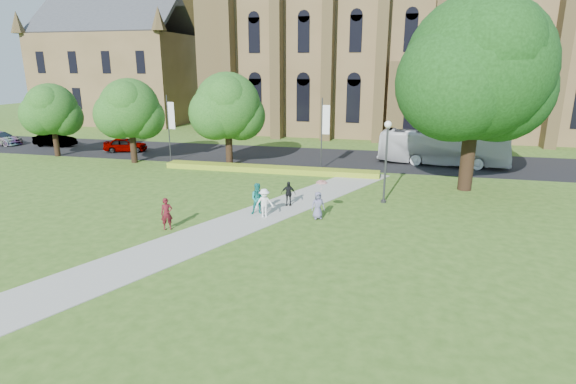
% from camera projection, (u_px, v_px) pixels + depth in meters
% --- Properties ---
extents(ground, '(160.00, 160.00, 0.00)m').
position_uv_depth(ground, '(240.00, 227.00, 24.51)').
color(ground, '#355A1B').
rests_on(ground, ground).
extents(road, '(160.00, 10.00, 0.02)m').
position_uv_depth(road, '(308.00, 157.00, 43.25)').
color(road, black).
rests_on(road, ground).
extents(footpath, '(15.58, 28.54, 0.04)m').
position_uv_depth(footpath, '(246.00, 221.00, 25.44)').
color(footpath, '#B2B2A8').
rests_on(footpath, ground).
extents(flower_hedge, '(18.00, 1.40, 0.45)m').
position_uv_depth(flower_hedge, '(269.00, 169.00, 37.26)').
color(flower_hedge, gold).
rests_on(flower_hedge, ground).
extents(cathedral, '(52.60, 18.25, 28.00)m').
position_uv_depth(cathedral, '(418.00, 29.00, 56.01)').
color(cathedral, olive).
rests_on(cathedral, ground).
extents(building_west, '(22.00, 14.00, 18.30)m').
position_uv_depth(building_west, '(119.00, 61.00, 68.92)').
color(building_west, olive).
rests_on(building_west, ground).
extents(streetlamp, '(0.44, 0.44, 5.24)m').
position_uv_depth(streetlamp, '(386.00, 152.00, 28.05)').
color(streetlamp, '#38383D').
rests_on(streetlamp, ground).
extents(large_tree, '(9.60, 9.60, 13.20)m').
position_uv_depth(large_tree, '(477.00, 68.00, 29.67)').
color(large_tree, '#332114').
rests_on(large_tree, ground).
extents(street_tree_0, '(5.20, 5.20, 7.50)m').
position_uv_depth(street_tree_0, '(130.00, 108.00, 39.64)').
color(street_tree_0, '#332114').
rests_on(street_tree_0, ground).
extents(street_tree_1, '(5.60, 5.60, 8.05)m').
position_uv_depth(street_tree_1, '(228.00, 106.00, 38.02)').
color(street_tree_1, '#332114').
rests_on(street_tree_1, ground).
extents(street_tree_2, '(4.80, 4.80, 6.95)m').
position_uv_depth(street_tree_2, '(51.00, 109.00, 42.67)').
color(street_tree_2, '#332114').
rests_on(street_tree_2, ground).
extents(banner_pole_0, '(0.70, 0.10, 6.00)m').
position_uv_depth(banner_pole_0, '(323.00, 129.00, 37.37)').
color(banner_pole_0, '#38383D').
rests_on(banner_pole_0, ground).
extents(banner_pole_1, '(0.70, 0.10, 6.00)m').
position_uv_depth(banner_pole_1, '(170.00, 125.00, 40.48)').
color(banner_pole_1, '#38383D').
rests_on(banner_pole_1, ground).
extents(tour_coach, '(11.27, 3.79, 3.08)m').
position_uv_depth(tour_coach, '(443.00, 148.00, 39.51)').
color(tour_coach, white).
rests_on(tour_coach, road).
extents(car_0, '(4.52, 2.82, 1.43)m').
position_uv_depth(car_0, '(126.00, 145.00, 45.83)').
color(car_0, gray).
rests_on(car_0, road).
extents(car_1, '(4.52, 1.71, 1.47)m').
position_uv_depth(car_1, '(55.00, 140.00, 48.95)').
color(car_1, gray).
rests_on(car_1, road).
extents(car_2, '(5.09, 2.25, 1.45)m').
position_uv_depth(car_2, '(1.00, 138.00, 49.90)').
color(car_2, gray).
rests_on(car_2, road).
extents(pedestrian_0, '(0.75, 0.69, 1.71)m').
position_uv_depth(pedestrian_0, '(167.00, 214.00, 23.87)').
color(pedestrian_0, '#501218').
rests_on(pedestrian_0, footpath).
extents(pedestrian_1, '(1.07, 0.94, 1.87)m').
position_uv_depth(pedestrian_1, '(258.00, 199.00, 26.29)').
color(pedestrian_1, '#198076').
rests_on(pedestrian_1, footpath).
extents(pedestrian_2, '(1.25, 1.07, 1.68)m').
position_uv_depth(pedestrian_2, '(264.00, 203.00, 25.80)').
color(pedestrian_2, white).
rests_on(pedestrian_2, footpath).
extents(pedestrian_3, '(0.94, 0.48, 1.54)m').
position_uv_depth(pedestrian_3, '(288.00, 193.00, 28.01)').
color(pedestrian_3, black).
rests_on(pedestrian_3, footpath).
extents(pedestrian_4, '(0.91, 0.77, 1.57)m').
position_uv_depth(pedestrian_4, '(318.00, 205.00, 25.57)').
color(pedestrian_4, slate).
rests_on(pedestrian_4, footpath).
extents(parasol, '(0.88, 0.88, 0.59)m').
position_uv_depth(parasol, '(322.00, 187.00, 25.33)').
color(parasol, '#C0878E').
rests_on(parasol, pedestrian_4).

